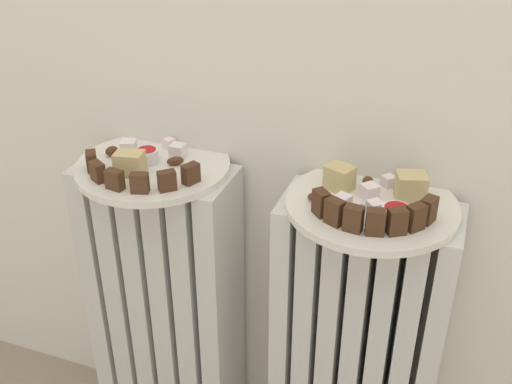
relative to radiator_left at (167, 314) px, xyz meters
name	(u,v)px	position (x,y,z in m)	size (l,w,h in m)	color
radiator_left	(167,314)	(0.00, 0.00, 0.00)	(0.30, 0.14, 0.65)	silver
radiator_right	(354,362)	(0.38, 0.00, 0.00)	(0.30, 0.14, 0.65)	silver
plate_left	(153,166)	(0.00, 0.00, 0.33)	(0.27, 0.27, 0.01)	silver
plate_right	(371,205)	(0.38, 0.00, 0.33)	(0.27, 0.27, 0.01)	silver
dark_cake_slice_left_0	(92,161)	(-0.08, -0.06, 0.36)	(0.03, 0.02, 0.03)	#472B19
dark_cake_slice_left_1	(98,172)	(-0.05, -0.09, 0.36)	(0.03, 0.02, 0.03)	#472B19
dark_cake_slice_left_2	(115,180)	(-0.01, -0.10, 0.36)	(0.03, 0.02, 0.03)	#472B19
dark_cake_slice_left_3	(140,183)	(0.03, -0.10, 0.36)	(0.03, 0.02, 0.03)	#472B19
dark_cake_slice_left_4	(167,181)	(0.07, -0.07, 0.36)	(0.03, 0.02, 0.03)	#472B19
dark_cake_slice_left_5	(191,174)	(0.09, -0.04, 0.36)	(0.03, 0.02, 0.03)	#472B19
marble_cake_slice_left_0	(130,163)	(-0.02, -0.05, 0.36)	(0.05, 0.04, 0.04)	tan
turkish_delight_left_0	(178,151)	(0.03, 0.04, 0.35)	(0.02, 0.02, 0.02)	white
turkish_delight_left_1	(129,148)	(-0.06, 0.02, 0.35)	(0.03, 0.03, 0.03)	white
turkish_delight_left_2	(169,143)	(0.00, 0.07, 0.35)	(0.02, 0.02, 0.02)	white
medjool_date_left_0	(112,151)	(-0.08, 0.00, 0.35)	(0.02, 0.02, 0.02)	#4C2814
medjool_date_left_1	(175,161)	(0.04, 0.01, 0.35)	(0.03, 0.02, 0.01)	#4C2814
jam_bowl_left	(147,155)	(-0.01, 0.00, 0.35)	(0.04, 0.04, 0.02)	white
dark_cake_slice_right_0	(321,203)	(0.32, -0.06, 0.36)	(0.03, 0.02, 0.04)	#472B19
dark_cake_slice_right_1	(335,212)	(0.34, -0.08, 0.36)	(0.03, 0.02, 0.04)	#472B19
dark_cake_slice_right_2	(353,219)	(0.37, -0.09, 0.36)	(0.03, 0.02, 0.04)	#472B19
dark_cake_slice_right_3	(375,222)	(0.40, -0.09, 0.36)	(0.03, 0.02, 0.04)	#472B19
dark_cake_slice_right_4	(397,222)	(0.43, -0.08, 0.36)	(0.03, 0.02, 0.04)	#472B19
dark_cake_slice_right_5	(416,217)	(0.45, -0.06, 0.36)	(0.03, 0.02, 0.04)	#472B19
dark_cake_slice_right_6	(428,210)	(0.47, -0.03, 0.36)	(0.03, 0.02, 0.04)	#472B19
marble_cake_slice_right_0	(339,178)	(0.32, 0.02, 0.36)	(0.04, 0.03, 0.04)	tan
marble_cake_slice_right_1	(411,187)	(0.43, 0.03, 0.36)	(0.04, 0.04, 0.04)	tan
turkish_delight_right_0	(370,192)	(0.38, 0.01, 0.35)	(0.02, 0.02, 0.02)	white
turkish_delight_right_1	(375,208)	(0.39, -0.04, 0.35)	(0.02, 0.02, 0.02)	white
turkish_delight_right_2	(343,202)	(0.34, -0.03, 0.35)	(0.02, 0.02, 0.02)	white
turkish_delight_right_3	(389,181)	(0.40, 0.06, 0.35)	(0.02, 0.02, 0.02)	white
medjool_date_right_0	(317,197)	(0.30, -0.03, 0.35)	(0.03, 0.02, 0.01)	#4C2814
medjool_date_right_1	(368,182)	(0.37, 0.05, 0.35)	(0.02, 0.02, 0.02)	#4C2814
medjool_date_right_2	(357,216)	(0.37, -0.06, 0.35)	(0.03, 0.01, 0.01)	#4C2814
jam_bowl_right	(396,213)	(0.42, -0.04, 0.35)	(0.04, 0.04, 0.02)	white
fork	(365,211)	(0.38, -0.03, 0.34)	(0.02, 0.09, 0.00)	silver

